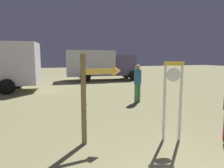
{
  "coord_description": "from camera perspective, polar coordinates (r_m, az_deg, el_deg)",
  "views": [
    {
      "loc": [
        -2.12,
        -1.33,
        2.16
      ],
      "look_at": [
        0.46,
        5.32,
        1.2
      ],
      "focal_mm": 32.46,
      "sensor_mm": 36.0,
      "label": 1
    }
  ],
  "objects": [
    {
      "name": "standing_clock",
      "position": [
        5.36,
        16.75,
        -2.43
      ],
      "size": [
        0.49,
        0.25,
        2.05
      ],
      "color": "white",
      "rests_on": "ground_plane"
    },
    {
      "name": "arrow_sign",
      "position": [
        5.05,
        -4.15,
        -0.52
      ],
      "size": [
        1.09,
        0.27,
        2.23
      ],
      "color": "olive",
      "rests_on": "ground_plane"
    },
    {
      "name": "person_distant",
      "position": [
        9.65,
        7.22,
        0.75
      ],
      "size": [
        0.35,
        0.35,
        1.8
      ],
      "color": "#46894F",
      "rests_on": "ground_plane"
    },
    {
      "name": "box_truck_far",
      "position": [
        18.84,
        -3.62,
        5.68
      ],
      "size": [
        6.66,
        3.19,
        2.72
      ],
      "color": "silver",
      "rests_on": "ground_plane"
    }
  ]
}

